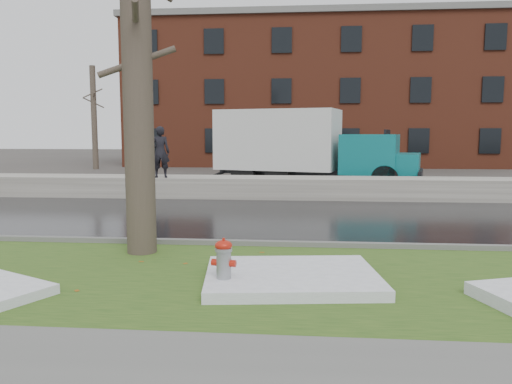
# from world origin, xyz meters

# --- Properties ---
(ground) EXTENTS (120.00, 120.00, 0.00)m
(ground) POSITION_xyz_m (0.00, 0.00, 0.00)
(ground) COLOR #47423D
(ground) RESTS_ON ground
(verge) EXTENTS (60.00, 4.50, 0.04)m
(verge) POSITION_xyz_m (0.00, -1.25, 0.02)
(verge) COLOR #284818
(verge) RESTS_ON ground
(road) EXTENTS (60.00, 7.00, 0.03)m
(road) POSITION_xyz_m (0.00, 4.50, 0.01)
(road) COLOR black
(road) RESTS_ON ground
(parking_lot) EXTENTS (60.00, 9.00, 0.03)m
(parking_lot) POSITION_xyz_m (0.00, 13.00, 0.01)
(parking_lot) COLOR slate
(parking_lot) RESTS_ON ground
(curb) EXTENTS (60.00, 0.15, 0.14)m
(curb) POSITION_xyz_m (0.00, 1.00, 0.07)
(curb) COLOR slate
(curb) RESTS_ON ground
(snowbank) EXTENTS (60.00, 1.60, 0.75)m
(snowbank) POSITION_xyz_m (0.00, 8.70, 0.38)
(snowbank) COLOR #B3AFA4
(snowbank) RESTS_ON ground
(brick_building) EXTENTS (26.00, 12.00, 10.00)m
(brick_building) POSITION_xyz_m (2.00, 30.00, 5.00)
(brick_building) COLOR brown
(brick_building) RESTS_ON ground
(bg_tree_left) EXTENTS (1.40, 1.62, 6.50)m
(bg_tree_left) POSITION_xyz_m (-12.00, 22.00, 3.33)
(bg_tree_left) COLOR brown
(bg_tree_left) RESTS_ON ground
(bg_tree_center) EXTENTS (1.40, 1.62, 6.50)m
(bg_tree_center) POSITION_xyz_m (-6.00, 26.00, 3.33)
(bg_tree_center) COLOR brown
(bg_tree_center) RESTS_ON ground
(fire_hydrant) EXTENTS (0.38, 0.33, 0.76)m
(fire_hydrant) POSITION_xyz_m (-0.05, -1.86, 0.44)
(fire_hydrant) COLOR gray
(fire_hydrant) RESTS_ON verge
(tree) EXTENTS (1.43, 1.67, 6.94)m
(tree) POSITION_xyz_m (-1.96, 0.25, 3.54)
(tree) COLOR brown
(tree) RESTS_ON verge
(box_truck) EXTENTS (10.00, 4.36, 3.31)m
(box_truck) POSITION_xyz_m (1.09, 12.77, 1.75)
(box_truck) COLOR black
(box_truck) RESTS_ON ground
(worker) EXTENTS (0.71, 0.51, 1.79)m
(worker) POSITION_xyz_m (-3.83, 8.18, 1.65)
(worker) COLOR black
(worker) RESTS_ON snowbank
(snow_patch_near) EXTENTS (2.82, 2.29, 0.16)m
(snow_patch_near) POSITION_xyz_m (0.93, -1.43, 0.12)
(snow_patch_near) COLOR white
(snow_patch_near) RESTS_ON verge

